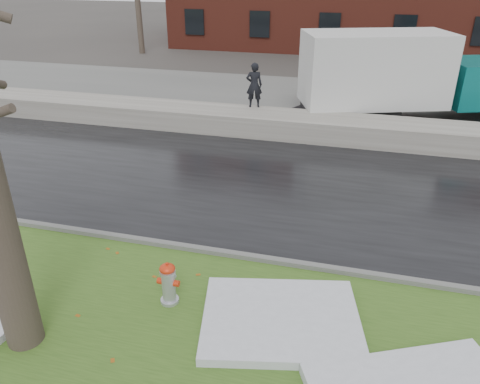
# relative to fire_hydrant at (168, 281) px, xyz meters

# --- Properties ---
(ground) EXTENTS (120.00, 120.00, 0.00)m
(ground) POSITION_rel_fire_hydrant_xyz_m (0.67, 0.65, -0.48)
(ground) COLOR #47423D
(ground) RESTS_ON ground
(verge) EXTENTS (60.00, 4.50, 0.04)m
(verge) POSITION_rel_fire_hydrant_xyz_m (0.67, -0.60, -0.46)
(verge) COLOR #33501A
(verge) RESTS_ON ground
(road) EXTENTS (60.00, 7.00, 0.03)m
(road) POSITION_rel_fire_hydrant_xyz_m (0.67, 5.15, -0.47)
(road) COLOR black
(road) RESTS_ON ground
(parking_lot) EXTENTS (60.00, 9.00, 0.03)m
(parking_lot) POSITION_rel_fire_hydrant_xyz_m (0.67, 13.65, -0.47)
(parking_lot) COLOR slate
(parking_lot) RESTS_ON ground
(curb) EXTENTS (60.00, 0.15, 0.14)m
(curb) POSITION_rel_fire_hydrant_xyz_m (0.67, 1.65, -0.41)
(curb) COLOR slate
(curb) RESTS_ON ground
(snowbank) EXTENTS (60.00, 1.60, 0.75)m
(snowbank) POSITION_rel_fire_hydrant_xyz_m (0.67, 9.35, -0.11)
(snowbank) COLOR #A19D94
(snowbank) RESTS_ON ground
(fire_hydrant) EXTENTS (0.40, 0.34, 0.83)m
(fire_hydrant) POSITION_rel_fire_hydrant_xyz_m (0.00, 0.00, 0.00)
(fire_hydrant) COLOR #ADB0B6
(fire_hydrant) RESTS_ON verge
(box_truck) EXTENTS (9.69, 4.88, 3.25)m
(box_truck) POSITION_rel_fire_hydrant_xyz_m (4.19, 12.00, 1.23)
(box_truck) COLOR black
(box_truck) RESTS_ON ground
(worker) EXTENTS (0.65, 0.52, 1.57)m
(worker) POSITION_rel_fire_hydrant_xyz_m (-0.83, 9.95, 1.05)
(worker) COLOR black
(worker) RESTS_ON snowbank
(snow_patch_near) EXTENTS (2.97, 2.51, 0.16)m
(snow_patch_near) POSITION_rel_fire_hydrant_xyz_m (2.01, -0.05, -0.36)
(snow_patch_near) COLOR silver
(snow_patch_near) RESTS_ON verge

